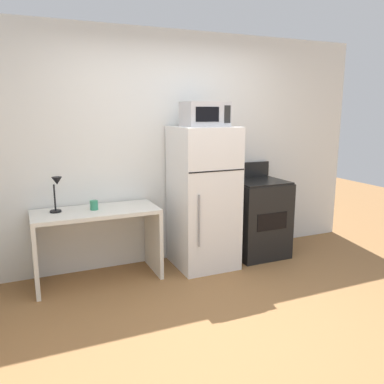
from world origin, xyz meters
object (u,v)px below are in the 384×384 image
(desk_lamp, at_px, (56,188))
(microwave, at_px, (205,114))
(coffee_mug, at_px, (94,205))
(oven_range, at_px, (257,217))
(desk, at_px, (97,231))
(refrigerator, at_px, (203,198))

(desk_lamp, xyz_separation_m, microwave, (1.53, -0.13, 0.71))
(desk_lamp, distance_m, microwave, 1.69)
(coffee_mug, height_order, oven_range, oven_range)
(microwave, bearing_deg, coffee_mug, 175.68)
(microwave, distance_m, oven_range, 1.43)
(desk, relative_size, desk_lamp, 3.53)
(coffee_mug, bearing_deg, refrigerator, -3.30)
(refrigerator, distance_m, microwave, 0.91)
(desk_lamp, height_order, microwave, microwave)
(refrigerator, bearing_deg, desk_lamp, 176.01)
(desk_lamp, relative_size, oven_range, 0.32)
(desk, relative_size, refrigerator, 0.80)
(desk_lamp, distance_m, coffee_mug, 0.40)
(desk, bearing_deg, refrigerator, -2.57)
(oven_range, bearing_deg, desk_lamp, 178.03)
(desk_lamp, height_order, coffee_mug, desk_lamp)
(desk, height_order, desk_lamp, desk_lamp)
(refrigerator, height_order, microwave, microwave)
(microwave, bearing_deg, desk_lamp, 175.22)
(refrigerator, bearing_deg, desk, 177.43)
(coffee_mug, relative_size, microwave, 0.21)
(microwave, xyz_separation_m, oven_range, (0.74, 0.05, -1.23))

